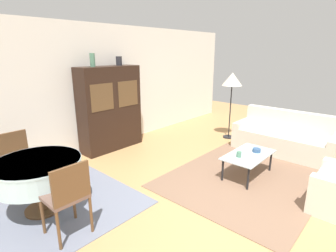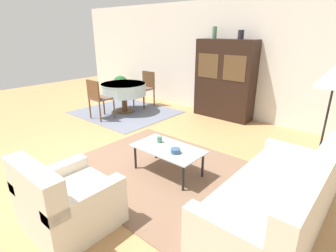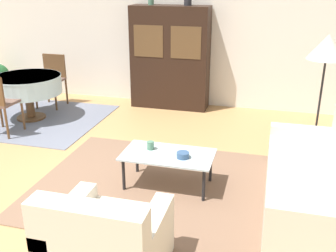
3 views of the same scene
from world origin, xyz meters
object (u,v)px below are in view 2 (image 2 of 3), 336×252
(display_cabinet, at_px, (225,80))
(floor_lamp, at_px, (335,79))
(armchair, at_px, (66,202))
(vase_tall, at_px, (215,33))
(coffee_table, at_px, (168,150))
(potted_plant, at_px, (121,84))
(dining_chair_far, at_px, (146,86))
(bowl, at_px, (176,151))
(couch, at_px, (279,202))
(vase_short, at_px, (241,35))
(cup, at_px, (160,139))
(dining_table, at_px, (124,89))
(dining_chair_near, at_px, (98,96))

(display_cabinet, xyz_separation_m, floor_lamp, (2.44, -1.61, 0.52))
(armchair, bearing_deg, vase_tall, 102.61)
(coffee_table, bearing_deg, potted_plant, 147.97)
(coffee_table, bearing_deg, dining_chair_far, 140.08)
(coffee_table, distance_m, bowl, 0.21)
(couch, height_order, display_cabinet, display_cabinet)
(display_cabinet, xyz_separation_m, potted_plant, (-3.54, -0.24, -0.53))
(couch, distance_m, vase_short, 3.99)
(couch, height_order, vase_tall, vase_tall)
(cup, relative_size, potted_plant, 0.15)
(dining_table, distance_m, cup, 3.07)
(armchair, relative_size, cup, 8.98)
(couch, relative_size, potted_plant, 3.09)
(floor_lamp, bearing_deg, armchair, -121.76)
(coffee_table, bearing_deg, vase_tall, 110.50)
(potted_plant, bearing_deg, couch, -25.11)
(coffee_table, xyz_separation_m, floor_lamp, (1.69, 1.32, 1.06))
(display_cabinet, xyz_separation_m, dining_chair_far, (-2.13, -0.52, -0.35))
(bowl, bearing_deg, dining_chair_far, 141.18)
(dining_chair_far, distance_m, potted_plant, 1.45)
(couch, distance_m, cup, 1.86)
(cup, bearing_deg, floor_lamp, 33.04)
(dining_chair_far, relative_size, floor_lamp, 0.58)
(dining_table, distance_m, potted_plant, 1.77)
(dining_chair_near, bearing_deg, potted_plant, 127.59)
(vase_short, bearing_deg, armchair, -85.57)
(display_cabinet, bearing_deg, potted_plant, -176.06)
(coffee_table, bearing_deg, vase_short, 98.51)
(couch, relative_size, armchair, 2.33)
(coffee_table, relative_size, vase_short, 5.36)
(dining_table, xyz_separation_m, cup, (2.65, -1.56, -0.14))
(bowl, bearing_deg, vase_tall, 113.24)
(floor_lamp, xyz_separation_m, vase_short, (-2.13, 1.61, 0.49))
(couch, relative_size, vase_tall, 7.64)
(display_cabinet, bearing_deg, couch, -51.83)
(vase_short, bearing_deg, display_cabinet, -179.83)
(couch, height_order, cup, couch)
(dining_chair_near, bearing_deg, cup, -16.40)
(coffee_table, height_order, vase_tall, vase_tall)
(dining_chair_far, height_order, vase_short, vase_short)
(vase_tall, bearing_deg, display_cabinet, -0.15)
(couch, relative_size, bowl, 14.46)
(dining_chair_near, relative_size, vase_tall, 3.53)
(dining_chair_near, xyz_separation_m, cup, (2.65, -0.78, -0.10))
(vase_tall, bearing_deg, armchair, -77.39)
(armchair, xyz_separation_m, dining_chair_near, (-2.78, 2.41, 0.25))
(display_cabinet, bearing_deg, coffee_table, -75.71)
(coffee_table, relative_size, dining_chair_far, 1.10)
(dining_chair_far, bearing_deg, vase_short, -167.95)
(couch, distance_m, dining_chair_near, 4.60)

